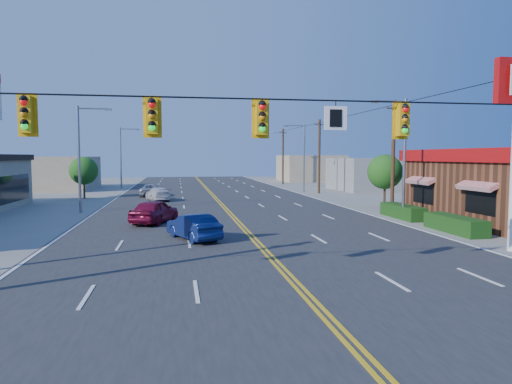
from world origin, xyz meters
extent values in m
plane|color=gray|center=(0.00, 0.00, 0.00)|extent=(160.00, 160.00, 0.00)
cube|color=#2D2D30|center=(0.00, 20.00, 0.03)|extent=(20.00, 120.00, 0.06)
cylinder|color=black|center=(0.00, 0.00, 6.00)|extent=(24.00, 0.05, 0.05)
cube|color=white|center=(1.20, 0.00, 5.45)|extent=(0.75, 0.04, 0.75)
cube|color=#D89E0C|center=(-8.00, 0.00, 5.42)|extent=(0.55, 0.34, 1.25)
cube|color=#D89E0C|center=(-4.50, 0.00, 5.42)|extent=(0.55, 0.34, 1.25)
cube|color=#D89E0C|center=(-1.20, 0.00, 5.42)|extent=(0.55, 0.34, 1.25)
cube|color=#D89E0C|center=(3.50, 0.00, 5.42)|extent=(0.55, 0.34, 1.25)
cube|color=#194214|center=(11.50, 12.00, 0.45)|extent=(1.20, 9.00, 0.90)
cylinder|color=gray|center=(11.00, 14.00, 4.00)|extent=(0.20, 0.20, 8.00)
cylinder|color=gray|center=(9.90, 14.00, 7.80)|extent=(2.20, 0.12, 0.12)
cube|color=gray|center=(8.80, 14.00, 7.75)|extent=(0.50, 0.25, 0.15)
cylinder|color=gray|center=(11.00, 38.00, 4.00)|extent=(0.20, 0.20, 8.00)
cylinder|color=gray|center=(9.90, 38.00, 7.80)|extent=(2.20, 0.12, 0.12)
cube|color=gray|center=(8.80, 38.00, 7.75)|extent=(0.50, 0.25, 0.15)
cylinder|color=gray|center=(-11.00, 22.00, 4.00)|extent=(0.20, 0.20, 8.00)
cylinder|color=gray|center=(-9.90, 22.00, 7.80)|extent=(2.20, 0.12, 0.12)
cube|color=gray|center=(-8.80, 22.00, 7.75)|extent=(0.50, 0.25, 0.15)
cylinder|color=gray|center=(-11.00, 48.00, 4.00)|extent=(0.20, 0.20, 8.00)
cylinder|color=gray|center=(-9.90, 48.00, 7.80)|extent=(2.20, 0.12, 0.12)
cube|color=gray|center=(-8.80, 48.00, 7.75)|extent=(0.50, 0.25, 0.15)
cylinder|color=#47301E|center=(12.20, 18.00, 4.20)|extent=(0.28, 0.28, 8.40)
cylinder|color=#47301E|center=(12.20, 36.00, 4.20)|extent=(0.28, 0.28, 8.40)
cylinder|color=#47301E|center=(12.20, 54.00, 4.20)|extent=(0.28, 0.28, 8.40)
cylinder|color=#47301E|center=(13.50, 22.00, 1.05)|extent=(0.20, 0.20, 2.10)
sphere|color=#235B19|center=(13.50, 22.00, 2.94)|extent=(2.94, 2.94, 2.94)
cylinder|color=#47301E|center=(-13.00, 34.00, 1.00)|extent=(0.20, 0.20, 2.00)
sphere|color=#235B19|center=(-13.00, 34.00, 2.80)|extent=(2.80, 2.80, 2.80)
cube|color=gray|center=(22.00, 40.00, 2.00)|extent=(12.00, 10.00, 4.00)
cube|color=tan|center=(-20.00, 48.00, 2.10)|extent=(11.00, 12.00, 4.20)
cube|color=tan|center=(19.00, 62.00, 2.20)|extent=(10.00, 10.00, 4.40)
imported|color=maroon|center=(-5.21, 15.16, 0.75)|extent=(3.28, 4.71, 1.49)
imported|color=navy|center=(-3.01, 8.99, 0.64)|extent=(2.79, 4.13, 1.29)
imported|color=silver|center=(-5.58, 30.02, 0.62)|extent=(2.76, 4.58, 1.24)
imported|color=#BBBCC1|center=(-6.54, 35.28, 0.63)|extent=(2.14, 4.54, 1.25)
camera|label=1|loc=(-3.80, -13.97, 4.24)|focal=32.00mm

